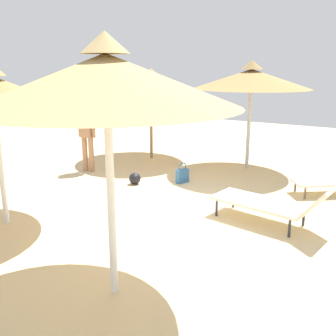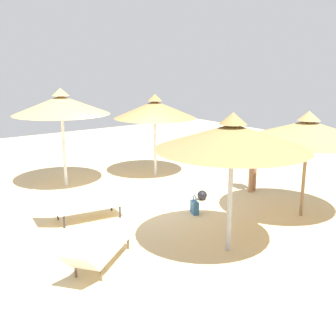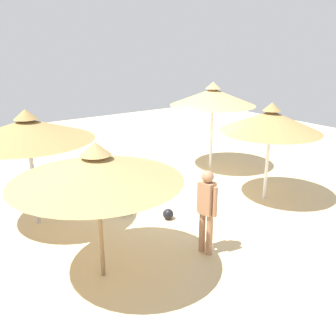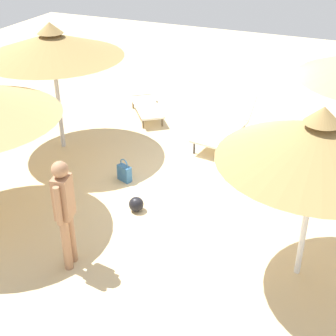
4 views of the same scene
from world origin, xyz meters
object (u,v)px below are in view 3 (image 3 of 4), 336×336
lounge_chair_near_left (122,165)px  beach_ball (168,214)px  handbag (127,207)px  parasol_umbrella_far_right (96,168)px  person_standing_front (207,207)px  parasol_umbrella_far_left (271,121)px  lounge_chair_edge (41,175)px  parasol_umbrella_near_right (213,97)px  parasol_umbrella_back (27,130)px

lounge_chair_near_left → beach_ball: bearing=170.1°
handbag → beach_ball: bearing=-141.3°
parasol_umbrella_far_right → person_standing_front: parasol_umbrella_far_right is taller
parasol_umbrella_far_left → beach_ball: (0.50, 2.90, -2.01)m
person_standing_front → parasol_umbrella_far_left: bearing=-69.9°
lounge_chair_near_left → person_standing_front: size_ratio=1.17×
lounge_chair_edge → handbag: lounge_chair_edge is taller
parasol_umbrella_near_right → lounge_chair_edge: size_ratio=1.50×
lounge_chair_near_left → person_standing_front: person_standing_front is taller
parasol_umbrella_near_right → beach_ball: (-2.37, 3.50, -2.27)m
parasol_umbrella_back → parasol_umbrella_near_right: bearing=-83.0°
handbag → lounge_chair_edge: bearing=19.0°
parasol_umbrella_back → handbag: (-0.78, -1.94, -2.09)m
parasol_umbrella_far_right → beach_ball: 3.22m
parasol_umbrella_far_left → lounge_chair_edge: (4.53, 4.68, -1.82)m
parasol_umbrella_near_right → parasol_umbrella_back: bearing=97.0°
parasol_umbrella_far_left → beach_ball: bearing=80.3°
person_standing_front → beach_ball: person_standing_front is taller
parasol_umbrella_near_right → handbag: 4.97m
lounge_chair_edge → handbag: 3.39m
lounge_chair_near_left → parasol_umbrella_far_left: bearing=-148.7°
parasol_umbrella_far_left → parasol_umbrella_near_right: 2.94m
beach_ball → lounge_chair_near_left: bearing=-9.9°
lounge_chair_near_left → person_standing_front: (-4.98, 0.85, 0.63)m
lounge_chair_near_left → person_standing_front: 5.09m
parasol_umbrella_near_right → handbag: parasol_umbrella_near_right is taller
parasol_umbrella_far_right → person_standing_front: 2.35m
beach_ball → handbag: bearing=38.7°
lounge_chair_near_left → lounge_chair_edge: size_ratio=1.07×
parasol_umbrella_back → beach_ball: parasol_umbrella_back is taller
parasol_umbrella_far_right → handbag: size_ratio=6.18×
person_standing_front → beach_ball: size_ratio=6.69×
handbag → parasol_umbrella_near_right: bearing=-69.8°
parasol_umbrella_back → parasol_umbrella_far_right: size_ratio=0.98×
parasol_umbrella_back → lounge_chair_near_left: bearing=-62.1°
lounge_chair_edge → handbag: (-3.20, -1.10, -0.15)m
parasol_umbrella_near_right → parasol_umbrella_far_right: bearing=121.3°
parasol_umbrella_far_right → lounge_chair_edge: 5.50m
parasol_umbrella_far_left → parasol_umbrella_back: size_ratio=0.91×
parasol_umbrella_far_right → person_standing_front: size_ratio=1.67×
parasol_umbrella_near_right → person_standing_front: size_ratio=1.64×
lounge_chair_near_left → handbag: (-2.48, 1.25, -0.21)m
lounge_chair_edge → beach_ball: size_ratio=7.29×
parasol_umbrella_far_right → lounge_chair_near_left: 5.57m
lounge_chair_near_left → beach_ball: size_ratio=7.81×
parasol_umbrella_far_left → lounge_chair_edge: size_ratio=1.37×
parasol_umbrella_far_right → lounge_chair_edge: parasol_umbrella_far_right is taller
person_standing_front → parasol_umbrella_far_right: bearing=75.8°
parasol_umbrella_far_left → person_standing_front: 3.56m
parasol_umbrella_far_right → lounge_chair_edge: bearing=-5.8°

